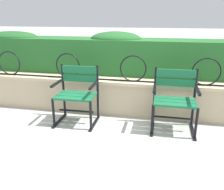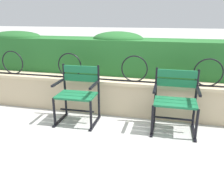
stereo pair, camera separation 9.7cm
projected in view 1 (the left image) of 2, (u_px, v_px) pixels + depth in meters
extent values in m
plane|color=#ADADA8|center=(110.00, 135.00, 3.27)|extent=(60.00, 60.00, 0.00)
cube|color=tan|center=(121.00, 98.00, 3.97)|extent=(7.64, 0.35, 0.52)
cube|color=#CBB58F|center=(121.00, 81.00, 3.87)|extent=(7.64, 0.41, 0.05)
cylinder|color=black|center=(120.00, 80.00, 3.79)|extent=(7.09, 0.02, 0.02)
torus|color=black|center=(9.00, 63.00, 4.12)|extent=(0.42, 0.02, 0.42)
torus|color=black|center=(68.00, 66.00, 3.90)|extent=(0.42, 0.02, 0.42)
torus|color=black|center=(133.00, 69.00, 3.69)|extent=(0.42, 0.02, 0.42)
torus|color=black|center=(206.00, 72.00, 3.48)|extent=(0.42, 0.02, 0.42)
cube|color=#236028|center=(126.00, 56.00, 4.24)|extent=(7.48, 0.66, 0.61)
ellipsoid|color=#225826|center=(12.00, 37.00, 4.58)|extent=(1.04, 0.60, 0.21)
ellipsoid|color=#225726|center=(116.00, 39.00, 4.18)|extent=(0.90, 0.60, 0.26)
cube|color=#19663D|center=(72.00, 99.00, 3.38)|extent=(0.57, 0.14, 0.03)
cube|color=#19663D|center=(75.00, 96.00, 3.51)|extent=(0.57, 0.14, 0.03)
cube|color=#19663D|center=(78.00, 93.00, 3.64)|extent=(0.57, 0.14, 0.03)
cube|color=#19663D|center=(79.00, 70.00, 3.62)|extent=(0.56, 0.04, 0.11)
cube|color=#19663D|center=(80.00, 78.00, 3.67)|extent=(0.56, 0.04, 0.11)
cylinder|color=black|center=(98.00, 93.00, 3.69)|extent=(0.04, 0.04, 0.86)
cylinder|color=black|center=(91.00, 116.00, 3.35)|extent=(0.04, 0.04, 0.44)
cube|color=black|center=(94.00, 123.00, 3.60)|extent=(0.05, 0.52, 0.02)
cube|color=black|center=(93.00, 85.00, 3.40)|extent=(0.05, 0.40, 0.03)
cylinder|color=black|center=(64.00, 91.00, 3.78)|extent=(0.04, 0.04, 0.86)
cylinder|color=black|center=(53.00, 113.00, 3.45)|extent=(0.04, 0.04, 0.44)
cube|color=black|center=(60.00, 121.00, 3.70)|extent=(0.05, 0.52, 0.02)
cube|color=black|center=(57.00, 83.00, 3.50)|extent=(0.05, 0.40, 0.03)
cylinder|color=black|center=(76.00, 111.00, 3.59)|extent=(0.54, 0.04, 0.03)
cube|color=#19663D|center=(175.00, 105.00, 3.14)|extent=(0.57, 0.13, 0.03)
cube|color=#19663D|center=(175.00, 102.00, 3.27)|extent=(0.57, 0.13, 0.03)
cube|color=#19663D|center=(174.00, 99.00, 3.39)|extent=(0.57, 0.13, 0.03)
cube|color=#19663D|center=(176.00, 73.00, 3.38)|extent=(0.57, 0.03, 0.11)
cube|color=#19663D|center=(175.00, 82.00, 3.42)|extent=(0.57, 0.03, 0.11)
cylinder|color=black|center=(194.00, 98.00, 3.44)|extent=(0.04, 0.04, 0.86)
cylinder|color=black|center=(196.00, 124.00, 3.11)|extent=(0.04, 0.04, 0.44)
cube|color=black|center=(193.00, 131.00, 3.35)|extent=(0.04, 0.52, 0.02)
cube|color=black|center=(198.00, 91.00, 3.15)|extent=(0.04, 0.40, 0.03)
cylinder|color=black|center=(154.00, 95.00, 3.55)|extent=(0.04, 0.04, 0.86)
cylinder|color=black|center=(152.00, 120.00, 3.22)|extent=(0.04, 0.04, 0.44)
cube|color=black|center=(152.00, 128.00, 3.46)|extent=(0.04, 0.52, 0.02)
cube|color=black|center=(155.00, 88.00, 3.27)|extent=(0.04, 0.40, 0.03)
cylinder|color=black|center=(173.00, 118.00, 3.35)|extent=(0.54, 0.03, 0.03)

